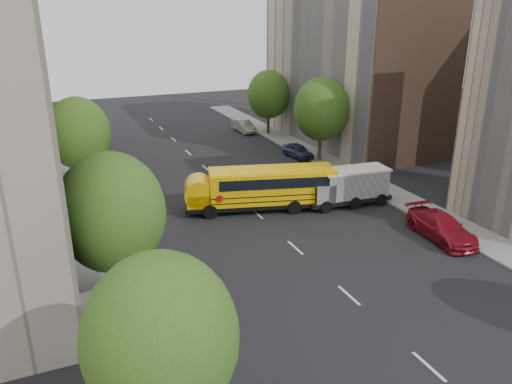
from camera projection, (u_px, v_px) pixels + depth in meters
ground at (281, 235)px, 32.85m from camera, size 120.00×120.00×0.00m
sidewalk_left at (91, 234)px, 32.85m from camera, size 3.00×80.00×0.12m
sidewalk_right at (379, 188)px, 41.42m from camera, size 3.00×80.00×0.12m
lane_markings at (228, 188)px, 41.46m from camera, size 0.15×64.00×0.01m
building_right_far at (351, 59)px, 53.68m from camera, size 10.00×22.00×18.00m
building_right_sidewall at (421, 69)px, 44.20m from camera, size 10.10×0.30×18.00m
street_tree_0 at (161, 338)px, 15.09m from camera, size 4.80×4.80×7.41m
street_tree_1 at (112, 213)px, 23.60m from camera, size 5.12×5.12×7.90m
street_tree_2 at (78, 133)px, 39.15m from camera, size 4.99×4.99×7.71m
street_tree_4 at (321, 109)px, 47.25m from camera, size 5.25×5.25×8.10m
street_tree_5 at (268, 95)px, 57.72m from camera, size 4.86×4.86×7.51m
school_bus at (261, 187)px, 36.53m from camera, size 11.58×5.43×3.19m
safari_truck at (348, 186)px, 37.53m from camera, size 6.72×2.95×2.80m
parked_car_0 at (184, 323)px, 22.34m from camera, size 1.97×4.57×1.54m
parked_car_1 at (107, 192)px, 38.47m from camera, size 1.73×4.64×1.51m
parked_car_2 at (90, 152)px, 49.26m from camera, size 2.55×5.24×1.44m
parked_car_3 at (441, 227)px, 32.14m from camera, size 2.72×5.71×1.61m
parked_car_4 at (298, 151)px, 49.84m from camera, size 1.98×4.16×1.37m
parked_car_5 at (244, 126)px, 60.25m from camera, size 1.70×4.45×1.45m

